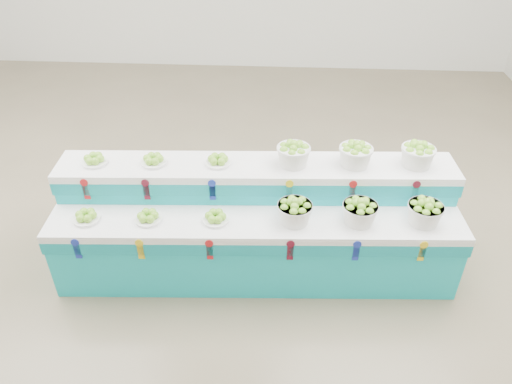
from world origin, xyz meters
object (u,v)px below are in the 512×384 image
(display_stand, at_px, (256,224))
(basket_upper_right, at_px, (418,155))
(basket_lower_left, at_px, (295,211))
(plate_upper_mid, at_px, (153,159))

(display_stand, relative_size, basket_upper_right, 12.13)
(basket_lower_left, relative_size, basket_upper_right, 1.00)
(basket_lower_left, height_order, basket_upper_right, basket_upper_right)
(display_stand, bearing_deg, basket_upper_right, 8.91)
(basket_lower_left, relative_size, plate_upper_mid, 1.28)
(plate_upper_mid, bearing_deg, basket_upper_right, 3.03)
(basket_lower_left, bearing_deg, plate_upper_mid, 163.35)
(display_stand, xyz_separation_m, basket_upper_right, (1.43, 0.30, 0.62))
(display_stand, height_order, basket_lower_left, display_stand)
(display_stand, height_order, plate_upper_mid, plate_upper_mid)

